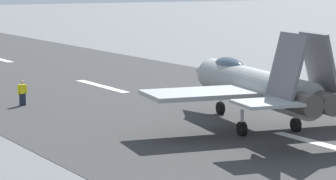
{
  "coord_description": "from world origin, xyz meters",
  "views": [
    {
      "loc": [
        -28.54,
        26.53,
        8.29
      ],
      "look_at": [
        7.91,
        4.59,
        2.2
      ],
      "focal_mm": 84.69,
      "sensor_mm": 36.0,
      "label": 1
    }
  ],
  "objects": [
    {
      "name": "ground_plane",
      "position": [
        0.0,
        0.0,
        0.0
      ],
      "size": [
        400.0,
        400.0,
        0.0
      ],
      "primitive_type": "plane",
      "color": "slate"
    },
    {
      "name": "runway_strip",
      "position": [
        -0.02,
        0.0,
        0.01
      ],
      "size": [
        240.0,
        26.0,
        0.02
      ],
      "color": "#383737",
      "rests_on": "ground"
    },
    {
      "name": "marker_cone_far",
      "position": [
        28.24,
        -13.2,
        0.28
      ],
      "size": [
        0.44,
        0.44,
        0.55
      ],
      "primitive_type": "cone",
      "color": "orange",
      "rests_on": "ground"
    },
    {
      "name": "fighter_jet",
      "position": [
        5.92,
        0.22,
        2.42
      ],
      "size": [
        16.76,
        13.45,
        5.62
      ],
      "color": "#989E9B",
      "rests_on": "ground"
    },
    {
      "name": "crew_person",
      "position": [
        19.81,
        8.46,
        0.83
      ],
      "size": [
        0.36,
        0.69,
        1.65
      ],
      "color": "#1E2338",
      "rests_on": "ground"
    }
  ]
}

